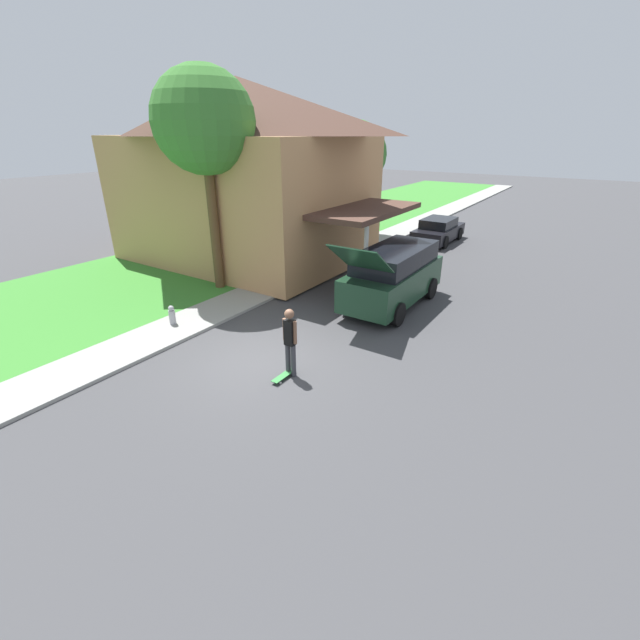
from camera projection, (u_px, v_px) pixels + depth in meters
ground_plane at (265, 360)px, 11.65m from camera, size 120.00×120.00×0.00m
lawn at (218, 262)px, 20.25m from camera, size 10.00×80.00×0.08m
sidewalk at (292, 278)px, 18.02m from camera, size 1.80×80.00×0.10m
house at (242, 170)px, 19.33m from camera, size 13.28×8.23×7.76m
lawn_tree_near at (204, 123)px, 14.53m from camera, size 3.53×3.53×7.71m
lawn_tree_far at (354, 155)px, 23.54m from camera, size 3.57×3.57×6.25m
suv_parked at (393, 275)px, 14.85m from camera, size 2.01×5.47×2.74m
car_down_street at (438, 231)px, 23.80m from camera, size 1.85×4.17×1.32m
skateboarder at (290, 339)px, 10.52m from camera, size 0.41×0.24×1.81m
skateboard at (284, 376)px, 10.74m from camera, size 0.20×0.80×0.10m
fire_hydrant at (172, 315)px, 13.46m from camera, size 0.20×0.20×0.62m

